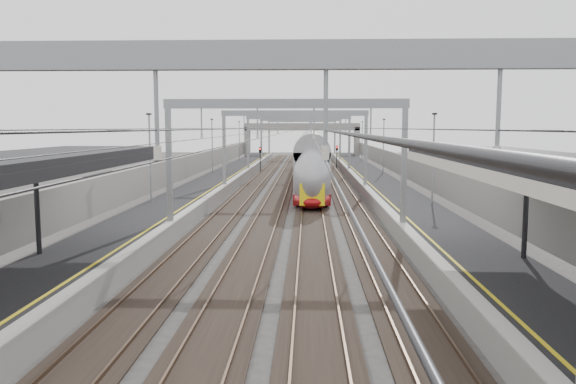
{
  "coord_description": "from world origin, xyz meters",
  "views": [
    {
      "loc": [
        1.19,
        -7.96,
        6.1
      ],
      "look_at": [
        0.0,
        25.46,
        2.24
      ],
      "focal_mm": 35.0,
      "sensor_mm": 36.0,
      "label": 1
    }
  ],
  "objects": [
    {
      "name": "tracks",
      "position": [
        0.0,
        45.0,
        0.05
      ],
      "size": [
        11.4,
        140.0,
        0.2
      ],
      "color": "black",
      "rests_on": "ground"
    },
    {
      "name": "overhead_line",
      "position": [
        0.0,
        51.62,
        6.14
      ],
      "size": [
        13.0,
        140.0,
        6.6
      ],
      "color": "gray",
      "rests_on": "platform_left"
    },
    {
      "name": "platform_right",
      "position": [
        8.0,
        45.0,
        0.5
      ],
      "size": [
        4.0,
        120.0,
        1.0
      ],
      "primitive_type": "cube",
      "color": "black",
      "rests_on": "ground"
    },
    {
      "name": "signal_green",
      "position": [
        -5.2,
        66.86,
        2.42
      ],
      "size": [
        0.32,
        0.32,
        3.48
      ],
      "color": "black",
      "rests_on": "ground"
    },
    {
      "name": "wall_right",
      "position": [
        11.2,
        45.0,
        1.6
      ],
      "size": [
        0.3,
        120.0,
        3.2
      ],
      "primitive_type": "cube",
      "color": "gray",
      "rests_on": "ground"
    },
    {
      "name": "signal_red_far",
      "position": [
        5.4,
        74.11,
        2.42
      ],
      "size": [
        0.32,
        0.32,
        3.48
      ],
      "color": "black",
      "rests_on": "ground"
    },
    {
      "name": "platform_left",
      "position": [
        -8.0,
        45.0,
        0.5
      ],
      "size": [
        4.0,
        120.0,
        1.0
      ],
      "primitive_type": "cube",
      "color": "black",
      "rests_on": "ground"
    },
    {
      "name": "overbridge",
      "position": [
        0.0,
        100.0,
        5.31
      ],
      "size": [
        22.0,
        2.2,
        6.9
      ],
      "color": "gray",
      "rests_on": "ground"
    },
    {
      "name": "train",
      "position": [
        1.5,
        55.72,
        2.2
      ],
      "size": [
        2.85,
        51.93,
        4.5
      ],
      "color": "#9B0E10",
      "rests_on": "ground"
    },
    {
      "name": "wall_left",
      "position": [
        -11.2,
        45.0,
        1.6
      ],
      "size": [
        0.3,
        120.0,
        3.2
      ],
      "primitive_type": "cube",
      "color": "gray",
      "rests_on": "ground"
    },
    {
      "name": "signal_red_near",
      "position": [
        3.2,
        73.06,
        2.42
      ],
      "size": [
        0.32,
        0.32,
        3.48
      ],
      "color": "black",
      "rests_on": "ground"
    }
  ]
}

